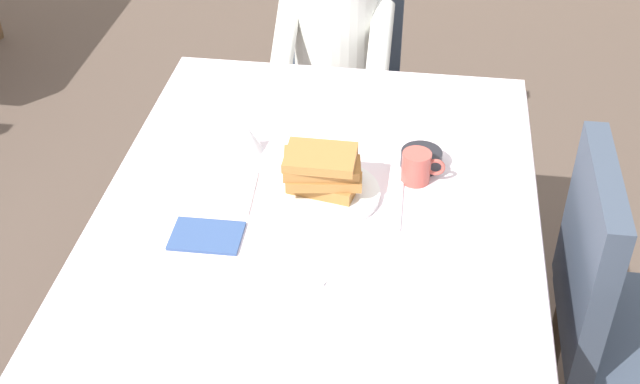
# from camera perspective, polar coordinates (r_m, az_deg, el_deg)

# --- Properties ---
(dining_table_main) EXTENTS (1.12, 1.52, 0.74)m
(dining_table_main) POSITION_cam_1_polar(r_m,az_deg,el_deg) (2.15, -0.26, -3.31)
(dining_table_main) COLOR silver
(dining_table_main) RESTS_ON ground
(chair_diner) EXTENTS (0.44, 0.45, 0.93)m
(chair_diner) POSITION_cam_1_polar(r_m,az_deg,el_deg) (3.19, 1.39, 8.75)
(chair_diner) COLOR #384251
(chair_diner) RESTS_ON ground
(diner_person) EXTENTS (0.40, 0.43, 1.12)m
(diner_person) POSITION_cam_1_polar(r_m,az_deg,el_deg) (2.99, 1.07, 9.67)
(diner_person) COLOR silver
(diner_person) RESTS_ON ground
(chair_right_side) EXTENTS (0.45, 0.44, 0.93)m
(chair_right_side) POSITION_cam_1_polar(r_m,az_deg,el_deg) (2.28, 19.41, -7.16)
(chair_right_side) COLOR #384251
(chair_right_side) RESTS_ON ground
(plate_breakfast) EXTENTS (0.28, 0.28, 0.02)m
(plate_breakfast) POSITION_cam_1_polar(r_m,az_deg,el_deg) (2.15, 0.37, -0.05)
(plate_breakfast) COLOR white
(plate_breakfast) RESTS_ON dining_table_main
(breakfast_stack) EXTENTS (0.21, 0.16, 0.11)m
(breakfast_stack) POSITION_cam_1_polar(r_m,az_deg,el_deg) (2.12, 0.16, 1.53)
(breakfast_stack) COLOR #A36B33
(breakfast_stack) RESTS_ON plate_breakfast
(cup_coffee) EXTENTS (0.11, 0.08, 0.08)m
(cup_coffee) POSITION_cam_1_polar(r_m,az_deg,el_deg) (2.20, 6.58, 1.69)
(cup_coffee) COLOR #B24C42
(cup_coffee) RESTS_ON dining_table_main
(bowl_butter) EXTENTS (0.11, 0.11, 0.04)m
(bowl_butter) POSITION_cam_1_polar(r_m,az_deg,el_deg) (2.26, 6.86, 2.25)
(bowl_butter) COLOR black
(bowl_butter) RESTS_ON dining_table_main
(syrup_pitcher) EXTENTS (0.08, 0.08, 0.07)m
(syrup_pitcher) POSITION_cam_1_polar(r_m,az_deg,el_deg) (2.31, -4.86, 3.61)
(syrup_pitcher) COLOR silver
(syrup_pitcher) RESTS_ON dining_table_main
(fork_left_of_plate) EXTENTS (0.02, 0.18, 0.00)m
(fork_left_of_plate) POSITION_cam_1_polar(r_m,az_deg,el_deg) (2.17, -4.69, -0.06)
(fork_left_of_plate) COLOR silver
(fork_left_of_plate) RESTS_ON dining_table_main
(knife_right_of_plate) EXTENTS (0.02, 0.20, 0.00)m
(knife_right_of_plate) POSITION_cam_1_polar(r_m,az_deg,el_deg) (2.13, 5.38, -0.92)
(knife_right_of_plate) COLOR silver
(knife_right_of_plate) RESTS_ON dining_table_main
(spoon_near_edge) EXTENTS (0.15, 0.06, 0.00)m
(spoon_near_edge) POSITION_cam_1_polar(r_m,az_deg,el_deg) (1.92, -1.73, -5.61)
(spoon_near_edge) COLOR silver
(spoon_near_edge) RESTS_ON dining_table_main
(napkin_folded) EXTENTS (0.17, 0.12, 0.01)m
(napkin_folded) POSITION_cam_1_polar(r_m,az_deg,el_deg) (2.04, -7.67, -2.95)
(napkin_folded) COLOR #334C7F
(napkin_folded) RESTS_ON dining_table_main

